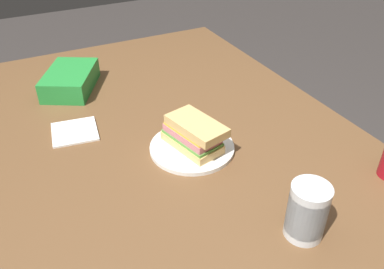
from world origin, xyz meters
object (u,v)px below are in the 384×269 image
at_px(dining_table, 195,180).
at_px(plastic_cup_stack, 307,211).
at_px(paper_plate, 192,147).
at_px(chip_bag, 70,80).
at_px(sandwich, 193,134).

bearing_deg(dining_table, plastic_cup_stack, 14.22).
distance_m(dining_table, paper_plate, 0.10).
bearing_deg(dining_table, paper_plate, 164.92).
bearing_deg(chip_bag, dining_table, 49.84).
bearing_deg(plastic_cup_stack, chip_bag, -161.69).
xyz_separation_m(chip_bag, plastic_cup_stack, (0.89, 0.29, 0.03)).
xyz_separation_m(dining_table, plastic_cup_stack, (0.34, 0.09, 0.15)).
relative_size(chip_bag, plastic_cup_stack, 1.76).
xyz_separation_m(dining_table, chip_bag, (-0.55, -0.21, 0.12)).
xyz_separation_m(paper_plate, sandwich, (0.00, 0.00, 0.05)).
height_order(sandwich, plastic_cup_stack, plastic_cup_stack).
height_order(dining_table, sandwich, sandwich).
xyz_separation_m(sandwich, plastic_cup_stack, (0.38, 0.07, 0.01)).
relative_size(sandwich, plastic_cup_stack, 1.50).
distance_m(dining_table, sandwich, 0.14).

